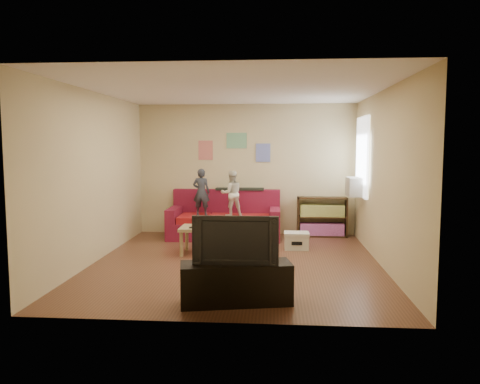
# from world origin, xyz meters

# --- Properties ---
(room_shell) EXTENTS (4.52, 5.02, 2.72)m
(room_shell) POSITION_xyz_m (0.00, 0.00, 1.35)
(room_shell) COLOR brown
(room_shell) RESTS_ON ground
(sofa) EXTENTS (2.21, 1.02, 0.97)m
(sofa) POSITION_xyz_m (-0.40, 2.06, 0.33)
(sofa) COLOR maroon
(sofa) RESTS_ON ground
(child_a) EXTENTS (0.36, 0.25, 0.93)m
(child_a) POSITION_xyz_m (-0.85, 1.88, 0.93)
(child_a) COLOR #2B2F38
(child_a) RESTS_ON sofa
(child_b) EXTENTS (0.52, 0.46, 0.89)m
(child_b) POSITION_xyz_m (-0.25, 1.88, 0.91)
(child_b) COLOR beige
(child_b) RESTS_ON sofa
(coffee_table) EXTENTS (1.04, 0.57, 0.47)m
(coffee_table) POSITION_xyz_m (-0.48, 0.59, 0.40)
(coffee_table) COLOR tan
(coffee_table) RESTS_ON ground
(remote) EXTENTS (0.22, 0.14, 0.02)m
(remote) POSITION_xyz_m (-0.73, 0.47, 0.48)
(remote) COLOR black
(remote) RESTS_ON coffee_table
(game_controller) EXTENTS (0.15, 0.09, 0.03)m
(game_controller) POSITION_xyz_m (-0.28, 0.64, 0.48)
(game_controller) COLOR white
(game_controller) RESTS_ON coffee_table
(bookshelf) EXTENTS (1.00, 0.30, 0.80)m
(bookshelf) POSITION_xyz_m (1.56, 2.30, 0.36)
(bookshelf) COLOR #33220F
(bookshelf) RESTS_ON ground
(window) EXTENTS (0.04, 1.08, 1.48)m
(window) POSITION_xyz_m (2.22, 1.65, 1.64)
(window) COLOR white
(window) RESTS_ON room_shell
(ac_unit) EXTENTS (0.28, 0.55, 0.35)m
(ac_unit) POSITION_xyz_m (2.10, 1.65, 1.08)
(ac_unit) COLOR #B7B2A3
(ac_unit) RESTS_ON window
(artwork_left) EXTENTS (0.30, 0.01, 0.40)m
(artwork_left) POSITION_xyz_m (-0.85, 2.48, 1.75)
(artwork_left) COLOR #D87266
(artwork_left) RESTS_ON room_shell
(artwork_center) EXTENTS (0.42, 0.01, 0.32)m
(artwork_center) POSITION_xyz_m (-0.20, 2.48, 1.95)
(artwork_center) COLOR #72B27F
(artwork_center) RESTS_ON room_shell
(artwork_right) EXTENTS (0.30, 0.01, 0.38)m
(artwork_right) POSITION_xyz_m (0.35, 2.48, 1.70)
(artwork_right) COLOR #727FCC
(artwork_right) RESTS_ON room_shell
(file_box) EXTENTS (0.44, 0.34, 0.31)m
(file_box) POSITION_xyz_m (1.00, 1.07, 0.16)
(file_box) COLOR beige
(file_box) RESTS_ON ground
(tv_stand) EXTENTS (1.35, 0.68, 0.49)m
(tv_stand) POSITION_xyz_m (0.16, -1.88, 0.24)
(tv_stand) COLOR black
(tv_stand) RESTS_ON ground
(television) EXTENTS (1.00, 0.14, 0.57)m
(television) POSITION_xyz_m (0.16, -1.88, 0.77)
(television) COLOR black
(television) RESTS_ON tv_stand
(tissue) EXTENTS (0.10, 0.10, 0.09)m
(tissue) POSITION_xyz_m (0.45, 1.08, 0.05)
(tissue) COLOR white
(tissue) RESTS_ON ground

